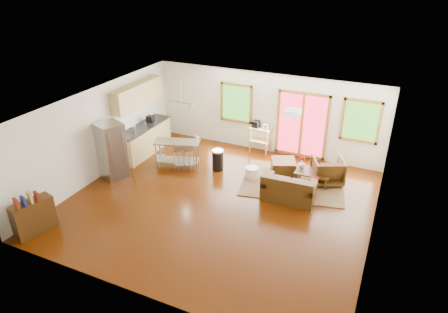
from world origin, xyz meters
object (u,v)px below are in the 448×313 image
at_px(coffee_table, 313,174).
at_px(refrigerator, 112,151).
at_px(loveseat, 288,190).
at_px(ottoman, 283,167).
at_px(island, 177,149).
at_px(armchair, 328,169).
at_px(kitchen_cart, 260,131).
at_px(rug, 293,182).

bearing_deg(coffee_table, refrigerator, -159.78).
distance_m(loveseat, coffee_table, 1.13).
bearing_deg(ottoman, loveseat, -67.69).
distance_m(coffee_table, island, 4.02).
relative_size(loveseat, armchair, 1.66).
distance_m(coffee_table, kitchen_cart, 2.55).
bearing_deg(refrigerator, rug, 41.85).
height_order(island, kitchen_cart, kitchen_cart).
height_order(armchair, ottoman, armchair).
relative_size(armchair, refrigerator, 0.50).
distance_m(loveseat, armchair, 1.52).
distance_m(loveseat, ottoman, 1.39).
distance_m(armchair, kitchen_cart, 2.70).
distance_m(armchair, refrigerator, 6.10).
distance_m(rug, island, 3.53).
height_order(armchair, kitchen_cart, kitchen_cart).
relative_size(rug, loveseat, 2.01).
bearing_deg(kitchen_cart, armchair, -25.29).
relative_size(island, kitchen_cart, 1.39).
xyz_separation_m(ottoman, island, (-3.04, -0.88, 0.36)).
xyz_separation_m(armchair, kitchen_cart, (-2.43, 1.15, 0.29)).
bearing_deg(loveseat, rug, 94.73).
xyz_separation_m(rug, armchair, (0.85, 0.40, 0.40)).
height_order(rug, refrigerator, refrigerator).
bearing_deg(island, coffee_table, 9.42).
height_order(rug, coffee_table, coffee_table).
relative_size(loveseat, refrigerator, 0.83).
distance_m(ottoman, kitchen_cart, 1.74).
bearing_deg(refrigerator, kitchen_cart, 67.25).
relative_size(ottoman, refrigerator, 0.40).
bearing_deg(armchair, refrigerator, -3.38).
relative_size(coffee_table, island, 0.67).
height_order(rug, loveseat, loveseat).
bearing_deg(island, rug, 8.63).
bearing_deg(kitchen_cart, coffee_table, -34.11).
bearing_deg(refrigerator, armchair, 42.49).
xyz_separation_m(coffee_table, island, (-3.96, -0.66, 0.26)).
height_order(loveseat, island, island).
distance_m(armchair, island, 4.40).
bearing_deg(armchair, coffee_table, 12.58).
xyz_separation_m(loveseat, refrigerator, (-4.93, -0.90, 0.55)).
relative_size(refrigerator, island, 1.16).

